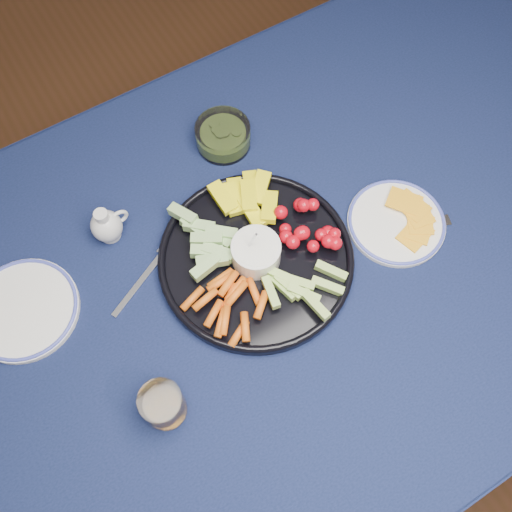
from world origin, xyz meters
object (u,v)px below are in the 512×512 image
pickle_bowl (223,137)px  cheese_plate (397,221)px  side_plate_extra (24,309)px  creamer_pitcher (107,226)px  dining_table (294,268)px  crudite_platter (255,257)px  juice_tumbler (164,405)px

pickle_bowl → cheese_plate: 0.40m
pickle_bowl → cheese_plate: size_ratio=0.59×
pickle_bowl → side_plate_extra: bearing=-164.9°
creamer_pitcher → side_plate_extra: (-0.21, -0.06, -0.03)m
dining_table → side_plate_extra: 0.54m
crudite_platter → side_plate_extra: size_ratio=1.84×
dining_table → juice_tumbler: (-0.36, -0.14, 0.13)m
cheese_plate → creamer_pitcher: bearing=151.0°
juice_tumbler → pickle_bowl: bearing=50.0°
pickle_bowl → side_plate_extra: pickle_bowl is taller
dining_table → pickle_bowl: bearing=89.1°
crudite_platter → side_plate_extra: bearing=161.9°
dining_table → pickle_bowl: (0.00, 0.30, 0.11)m
dining_table → side_plate_extra: size_ratio=8.12×
pickle_bowl → creamer_pitcher: bearing=-166.2°
side_plate_extra → pickle_bowl: bearing=15.1°
dining_table → creamer_pitcher: bearing=143.2°
dining_table → side_plate_extra: bearing=162.5°
dining_table → juice_tumbler: size_ratio=19.29×
dining_table → side_plate_extra: (-0.50, 0.16, 0.10)m
pickle_bowl → dining_table: bearing=-90.9°
creamer_pitcher → juice_tumbler: (-0.06, -0.36, 0.00)m
dining_table → crudite_platter: size_ratio=4.41×
cheese_plate → juice_tumbler: juice_tumbler is taller
crudite_platter → juice_tumbler: bearing=-149.7°
creamer_pitcher → cheese_plate: 0.57m
crudite_platter → juice_tumbler: crudite_platter is taller
crudite_platter → pickle_bowl: size_ratio=3.24×
crudite_platter → creamer_pitcher: size_ratio=4.42×
cheese_plate → juice_tumbler: size_ratio=2.27×
crudite_platter → side_plate_extra: 0.44m
pickle_bowl → juice_tumbler: bearing=-130.0°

